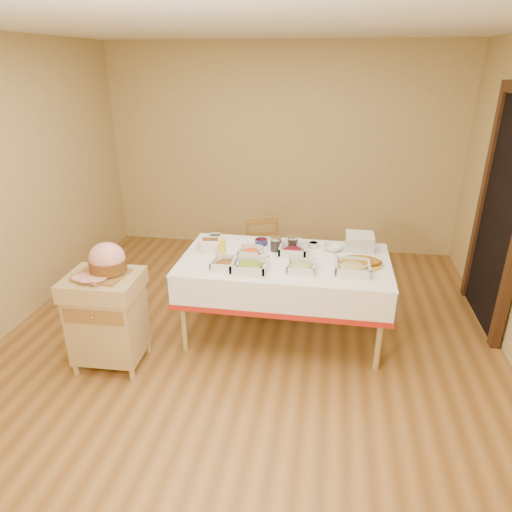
{
  "coord_description": "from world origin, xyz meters",
  "views": [
    {
      "loc": [
        0.65,
        -3.36,
        2.35
      ],
      "look_at": [
        0.06,
        0.2,
        0.81
      ],
      "focal_mm": 32.0,
      "sensor_mm": 36.0,
      "label": 1
    }
  ],
  "objects_px": {
    "ham_on_board": "(106,262)",
    "bread_basket": "(210,245)",
    "butcher_cart": "(107,315)",
    "brass_platter": "(360,262)",
    "plate_stack": "(360,241)",
    "preserve_jar_right": "(293,243)",
    "mustard_bottle": "(222,246)",
    "dining_chair": "(265,256)",
    "preserve_jar_left": "(276,245)",
    "dining_table": "(285,275)"
  },
  "relations": [
    {
      "from": "preserve_jar_left",
      "to": "preserve_jar_right",
      "type": "bearing_deg",
      "value": 23.42
    },
    {
      "from": "butcher_cart",
      "to": "preserve_jar_right",
      "type": "bearing_deg",
      "value": 33.35
    },
    {
      "from": "butcher_cart",
      "to": "preserve_jar_left",
      "type": "height_order",
      "value": "preserve_jar_left"
    },
    {
      "from": "preserve_jar_left",
      "to": "preserve_jar_right",
      "type": "distance_m",
      "value": 0.16
    },
    {
      "from": "dining_chair",
      "to": "dining_table",
      "type": "bearing_deg",
      "value": -69.62
    },
    {
      "from": "mustard_bottle",
      "to": "bread_basket",
      "type": "distance_m",
      "value": 0.17
    },
    {
      "from": "mustard_bottle",
      "to": "plate_stack",
      "type": "distance_m",
      "value": 1.26
    },
    {
      "from": "preserve_jar_right",
      "to": "brass_platter",
      "type": "xyz_separation_m",
      "value": [
        0.6,
        -0.26,
        -0.04
      ]
    },
    {
      "from": "bread_basket",
      "to": "plate_stack",
      "type": "xyz_separation_m",
      "value": [
        1.35,
        0.24,
        0.03
      ]
    },
    {
      "from": "butcher_cart",
      "to": "dining_chair",
      "type": "distance_m",
      "value": 1.83
    },
    {
      "from": "dining_chair",
      "to": "ham_on_board",
      "type": "height_order",
      "value": "ham_on_board"
    },
    {
      "from": "ham_on_board",
      "to": "bread_basket",
      "type": "bearing_deg",
      "value": 50.8
    },
    {
      "from": "butcher_cart",
      "to": "mustard_bottle",
      "type": "height_order",
      "value": "mustard_bottle"
    },
    {
      "from": "butcher_cart",
      "to": "mustard_bottle",
      "type": "distance_m",
      "value": 1.13
    },
    {
      "from": "plate_stack",
      "to": "preserve_jar_left",
      "type": "bearing_deg",
      "value": -166.62
    },
    {
      "from": "preserve_jar_left",
      "to": "mustard_bottle",
      "type": "relative_size",
      "value": 0.78
    },
    {
      "from": "dining_table",
      "to": "butcher_cart",
      "type": "height_order",
      "value": "butcher_cart"
    },
    {
      "from": "dining_chair",
      "to": "preserve_jar_left",
      "type": "bearing_deg",
      "value": -73.02
    },
    {
      "from": "dining_chair",
      "to": "ham_on_board",
      "type": "relative_size",
      "value": 2.07
    },
    {
      "from": "ham_on_board",
      "to": "mustard_bottle",
      "type": "distance_m",
      "value": 1.02
    },
    {
      "from": "ham_on_board",
      "to": "brass_platter",
      "type": "relative_size",
      "value": 1.1
    },
    {
      "from": "brass_platter",
      "to": "plate_stack",
      "type": "bearing_deg",
      "value": 89.46
    },
    {
      "from": "butcher_cart",
      "to": "dining_chair",
      "type": "bearing_deg",
      "value": 54.16
    },
    {
      "from": "dining_table",
      "to": "plate_stack",
      "type": "relative_size",
      "value": 7.23
    },
    {
      "from": "dining_table",
      "to": "preserve_jar_left",
      "type": "xyz_separation_m",
      "value": [
        -0.1,
        0.17,
        0.22
      ]
    },
    {
      "from": "preserve_jar_left",
      "to": "bread_basket",
      "type": "relative_size",
      "value": 0.56
    },
    {
      "from": "preserve_jar_right",
      "to": "butcher_cart",
      "type": "bearing_deg",
      "value": -146.65
    },
    {
      "from": "butcher_cart",
      "to": "bread_basket",
      "type": "relative_size",
      "value": 3.46
    },
    {
      "from": "mustard_bottle",
      "to": "brass_platter",
      "type": "bearing_deg",
      "value": -1.66
    },
    {
      "from": "dining_chair",
      "to": "ham_on_board",
      "type": "distance_m",
      "value": 1.85
    },
    {
      "from": "mustard_bottle",
      "to": "preserve_jar_right",
      "type": "bearing_deg",
      "value": 20.16
    },
    {
      "from": "dining_table",
      "to": "preserve_jar_right",
      "type": "distance_m",
      "value": 0.32
    },
    {
      "from": "dining_table",
      "to": "mustard_bottle",
      "type": "xyz_separation_m",
      "value": [
        -0.56,
        0.01,
        0.24
      ]
    },
    {
      "from": "dining_table",
      "to": "butcher_cart",
      "type": "xyz_separation_m",
      "value": [
        -1.37,
        -0.69,
        -0.14
      ]
    },
    {
      "from": "preserve_jar_left",
      "to": "bread_basket",
      "type": "bearing_deg",
      "value": -173.81
    },
    {
      "from": "ham_on_board",
      "to": "plate_stack",
      "type": "xyz_separation_m",
      "value": [
        1.98,
        1.01,
        -0.09
      ]
    },
    {
      "from": "plate_stack",
      "to": "brass_platter",
      "type": "relative_size",
      "value": 0.69
    },
    {
      "from": "ham_on_board",
      "to": "mustard_bottle",
      "type": "height_order",
      "value": "ham_on_board"
    },
    {
      "from": "preserve_jar_right",
      "to": "brass_platter",
      "type": "height_order",
      "value": "preserve_jar_right"
    },
    {
      "from": "preserve_jar_left",
      "to": "plate_stack",
      "type": "relative_size",
      "value": 0.52
    },
    {
      "from": "dining_table",
      "to": "brass_platter",
      "type": "xyz_separation_m",
      "value": [
        0.65,
        -0.03,
        0.18
      ]
    },
    {
      "from": "butcher_cart",
      "to": "preserve_jar_left",
      "type": "relative_size",
      "value": 6.18
    },
    {
      "from": "dining_table",
      "to": "ham_on_board",
      "type": "distance_m",
      "value": 1.52
    },
    {
      "from": "dining_chair",
      "to": "butcher_cart",
      "type": "bearing_deg",
      "value": -125.84
    },
    {
      "from": "plate_stack",
      "to": "mustard_bottle",
      "type": "bearing_deg",
      "value": -164.42
    },
    {
      "from": "butcher_cart",
      "to": "ham_on_board",
      "type": "bearing_deg",
      "value": 38.12
    },
    {
      "from": "mustard_bottle",
      "to": "plate_stack",
      "type": "height_order",
      "value": "mustard_bottle"
    },
    {
      "from": "dining_chair",
      "to": "bread_basket",
      "type": "relative_size",
      "value": 3.54
    },
    {
      "from": "bread_basket",
      "to": "butcher_cart",
      "type": "bearing_deg",
      "value": -129.82
    },
    {
      "from": "preserve_jar_right",
      "to": "plate_stack",
      "type": "height_order",
      "value": "plate_stack"
    }
  ]
}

